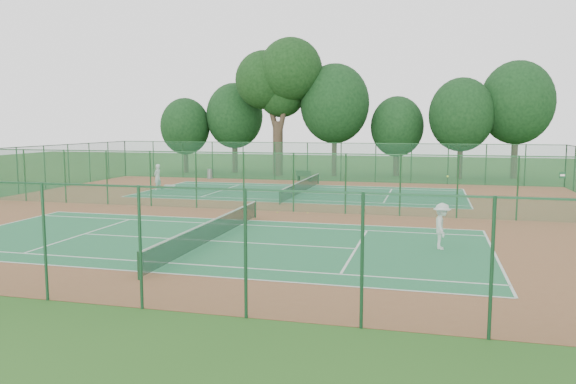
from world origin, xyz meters
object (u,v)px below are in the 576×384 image
at_px(player_far, 157,177).
at_px(trash_bin, 210,174).
at_px(bench, 304,176).
at_px(player_near, 442,226).
at_px(big_tree, 279,79).
at_px(kit_bag, 170,187).

xyz_separation_m(player_far, trash_bin, (0.49, 9.55, -0.56)).
bearing_deg(trash_bin, bench, -0.45).
distance_m(player_near, bench, 28.20).
relative_size(player_far, trash_bin, 2.21).
bearing_deg(trash_bin, player_far, -92.94).
bearing_deg(player_far, player_near, 61.19).
relative_size(trash_bin, big_tree, 0.07).
relative_size(player_near, bench, 1.20).
bearing_deg(player_far, big_tree, 166.01).
height_order(trash_bin, kit_bag, trash_bin).
xyz_separation_m(bench, kit_bag, (-9.06, -8.57, -0.33)).
bearing_deg(player_far, kit_bag, 155.92).
height_order(kit_bag, big_tree, big_tree).
relative_size(player_near, kit_bag, 2.26).
bearing_deg(player_far, trash_bin, -174.30).
bearing_deg(player_near, bench, 22.67).
height_order(player_far, trash_bin, player_far).
bearing_deg(big_tree, kit_bag, -111.88).
relative_size(bench, big_tree, 0.12).
bearing_deg(big_tree, player_near, -63.59).
height_order(player_near, big_tree, big_tree).
relative_size(trash_bin, kit_bag, 1.07).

